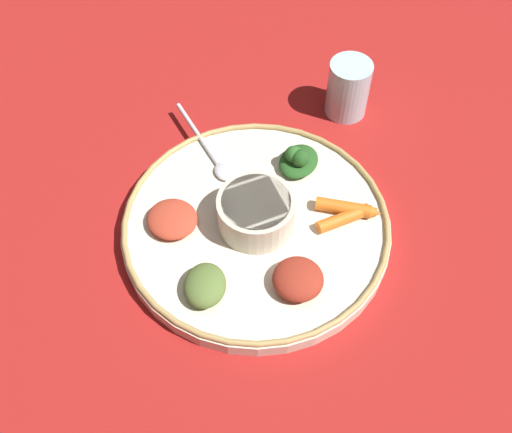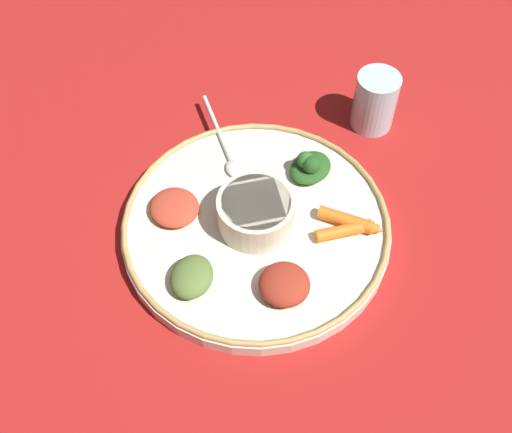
{
  "view_description": "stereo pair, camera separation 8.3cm",
  "coord_description": "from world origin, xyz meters",
  "px_view_note": "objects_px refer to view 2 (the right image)",
  "views": [
    {
      "loc": [
        -0.48,
        0.01,
        0.71
      ],
      "look_at": [
        0.0,
        0.0,
        0.04
      ],
      "focal_mm": 43.25,
      "sensor_mm": 36.0,
      "label": 1
    },
    {
      "loc": [
        -0.48,
        -0.08,
        0.71
      ],
      "look_at": [
        0.0,
        0.0,
        0.04
      ],
      "focal_mm": 43.25,
      "sensor_mm": 36.0,
      "label": 2
    }
  ],
  "objects_px": {
    "spoon": "(226,148)",
    "greens_pile": "(310,166)",
    "center_bowl": "(256,211)",
    "drinking_glass": "(374,104)",
    "carrot_near_spoon": "(348,232)",
    "carrot_outer": "(350,221)"
  },
  "relations": [
    {
      "from": "center_bowl",
      "to": "drinking_glass",
      "type": "distance_m",
      "value": 0.28
    },
    {
      "from": "carrot_near_spoon",
      "to": "carrot_outer",
      "type": "distance_m",
      "value": 0.02
    },
    {
      "from": "spoon",
      "to": "greens_pile",
      "type": "xyz_separation_m",
      "value": [
        -0.02,
        -0.13,
        0.01
      ]
    },
    {
      "from": "center_bowl",
      "to": "drinking_glass",
      "type": "bearing_deg",
      "value": -31.84
    },
    {
      "from": "drinking_glass",
      "to": "center_bowl",
      "type": "bearing_deg",
      "value": 148.16
    },
    {
      "from": "center_bowl",
      "to": "carrot_outer",
      "type": "bearing_deg",
      "value": -82.54
    },
    {
      "from": "greens_pile",
      "to": "drinking_glass",
      "type": "xyz_separation_m",
      "value": [
        0.14,
        -0.08,
        0.0
      ]
    },
    {
      "from": "carrot_outer",
      "to": "drinking_glass",
      "type": "bearing_deg",
      "value": -5.37
    },
    {
      "from": "greens_pile",
      "to": "spoon",
      "type": "bearing_deg",
      "value": 79.11
    },
    {
      "from": "carrot_near_spoon",
      "to": "drinking_glass",
      "type": "xyz_separation_m",
      "value": [
        0.24,
        -0.02,
        0.01
      ]
    },
    {
      "from": "center_bowl",
      "to": "spoon",
      "type": "distance_m",
      "value": 0.14
    },
    {
      "from": "carrot_near_spoon",
      "to": "drinking_glass",
      "type": "relative_size",
      "value": 0.98
    },
    {
      "from": "center_bowl",
      "to": "spoon",
      "type": "bearing_deg",
      "value": 28.01
    },
    {
      "from": "carrot_outer",
      "to": "spoon",
      "type": "bearing_deg",
      "value": 60.76
    },
    {
      "from": "carrot_outer",
      "to": "drinking_glass",
      "type": "height_order",
      "value": "drinking_glass"
    },
    {
      "from": "spoon",
      "to": "carrot_near_spoon",
      "type": "xyz_separation_m",
      "value": [
        -0.13,
        -0.19,
        0.0
      ]
    },
    {
      "from": "greens_pile",
      "to": "carrot_near_spoon",
      "type": "height_order",
      "value": "greens_pile"
    },
    {
      "from": "drinking_glass",
      "to": "greens_pile",
      "type": "bearing_deg",
      "value": 148.31
    },
    {
      "from": "center_bowl",
      "to": "greens_pile",
      "type": "xyz_separation_m",
      "value": [
        0.1,
        -0.06,
        -0.01
      ]
    },
    {
      "from": "spoon",
      "to": "carrot_near_spoon",
      "type": "bearing_deg",
      "value": -123.36
    },
    {
      "from": "center_bowl",
      "to": "greens_pile",
      "type": "distance_m",
      "value": 0.12
    },
    {
      "from": "center_bowl",
      "to": "carrot_near_spoon",
      "type": "bearing_deg",
      "value": -90.77
    }
  ]
}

